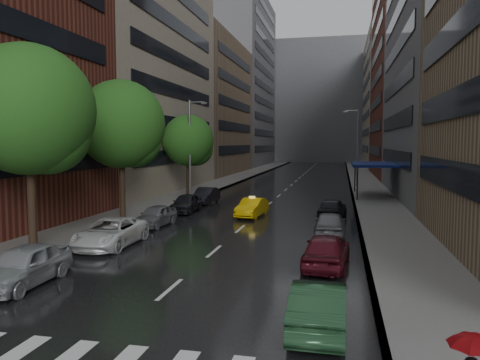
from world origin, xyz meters
The scene contains 16 objects.
ground centered at (0.00, 0.00, 0.00)m, with size 220.00×220.00×0.00m, color gray.
road centered at (0.00, 50.00, 0.01)m, with size 14.00×140.00×0.01m, color black.
sidewalk_left centered at (-9.00, 50.00, 0.07)m, with size 4.00×140.00×0.15m, color gray.
sidewalk_right centered at (9.00, 50.00, 0.07)m, with size 4.00×140.00×0.15m, color gray.
buildings_left centered at (-15.00, 58.79, 15.99)m, with size 8.00×108.00×38.00m.
buildings_right centered at (15.00, 56.70, 15.03)m, with size 8.05×109.10×36.00m.
building_far centered at (0.00, 118.00, 16.00)m, with size 40.00×14.00×32.00m, color slate.
tree_near centered at (-8.60, 8.22, 6.80)m, with size 6.23×6.23×9.93m.
tree_mid centered at (-8.60, 17.75, 6.48)m, with size 5.94×5.94×9.46m.
tree_far centered at (-8.60, 31.85, 5.44)m, with size 4.99×4.99×7.95m.
taxi centered at (-0.17, 20.79, 0.66)m, with size 1.40×4.01×1.32m, color yellow.
parked_cars_left centered at (-5.40, 13.99, 0.71)m, with size 2.45×27.96×1.51m.
parked_cars_right centered at (5.40, 11.72, 0.73)m, with size 2.14×23.78×1.50m.
street_lamp_left centered at (-7.72, 30.00, 4.89)m, with size 1.74×0.22×9.00m.
street_lamp_right centered at (7.72, 45.00, 4.89)m, with size 1.74×0.22×9.00m.
awning centered at (8.98, 35.00, 3.13)m, with size 4.00×8.00×3.12m.
Camera 1 is at (5.92, -11.49, 5.27)m, focal length 35.00 mm.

